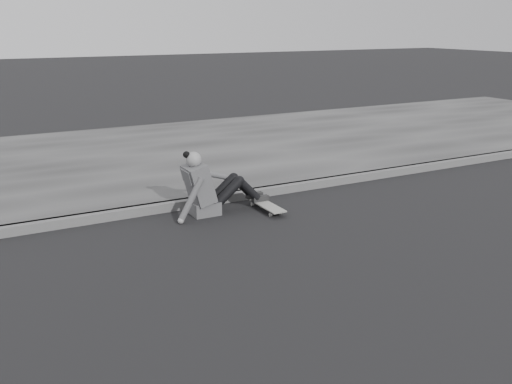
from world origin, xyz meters
TOP-DOWN VIEW (x-y plane):
  - ground at (0.00, 0.00)m, footprint 80.00×80.00m
  - curb at (0.00, 2.58)m, footprint 24.00×0.16m
  - sidewalk at (0.00, 5.60)m, footprint 24.00×6.00m
  - skateboard at (0.12, 1.96)m, footprint 0.20×0.78m
  - seated_woman at (-0.62, 2.21)m, footprint 1.38×0.46m

SIDE VIEW (x-z plane):
  - ground at x=0.00m, z-range 0.00..0.00m
  - curb at x=0.00m, z-range 0.00..0.12m
  - sidewalk at x=0.00m, z-range 0.00..0.12m
  - skateboard at x=0.12m, z-range 0.03..0.12m
  - seated_woman at x=-0.62m, z-range -0.08..0.80m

